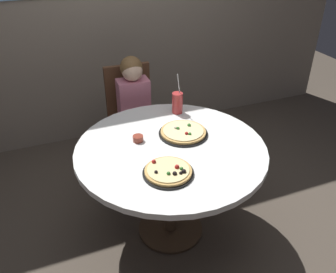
# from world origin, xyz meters

# --- Properties ---
(ground_plane) EXTENTS (8.00, 8.00, 0.00)m
(ground_plane) POSITION_xyz_m (0.00, 0.00, 0.00)
(ground_plane) COLOR #4C4238
(dining_table) EXTENTS (1.25, 1.25, 0.75)m
(dining_table) POSITION_xyz_m (0.00, 0.00, 0.66)
(dining_table) COLOR white
(dining_table) RESTS_ON ground_plane
(chair_wooden) EXTENTS (0.41, 0.41, 0.95)m
(chair_wooden) POSITION_xyz_m (0.00, 0.95, 0.53)
(chair_wooden) COLOR brown
(chair_wooden) RESTS_ON ground_plane
(diner_child) EXTENTS (0.27, 0.42, 1.08)m
(diner_child) POSITION_xyz_m (-0.00, 0.77, 0.48)
(diner_child) COLOR #3F4766
(diner_child) RESTS_ON ground_plane
(pizza_veggie) EXTENTS (0.34, 0.34, 0.05)m
(pizza_veggie) POSITION_xyz_m (0.14, 0.11, 0.77)
(pizza_veggie) COLOR black
(pizza_veggie) RESTS_ON dining_table
(pizza_cheese) EXTENTS (0.30, 0.30, 0.05)m
(pizza_cheese) POSITION_xyz_m (-0.12, -0.26, 0.77)
(pizza_cheese) COLOR black
(pizza_cheese) RESTS_ON dining_table
(soda_cup) EXTENTS (0.08, 0.08, 0.31)m
(soda_cup) POSITION_xyz_m (0.22, 0.43, 0.83)
(soda_cup) COLOR #B73333
(soda_cup) RESTS_ON dining_table
(sauce_bowl) EXTENTS (0.07, 0.07, 0.04)m
(sauce_bowl) POSITION_xyz_m (-0.18, 0.14, 0.77)
(sauce_bowl) COLOR brown
(sauce_bowl) RESTS_ON dining_table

